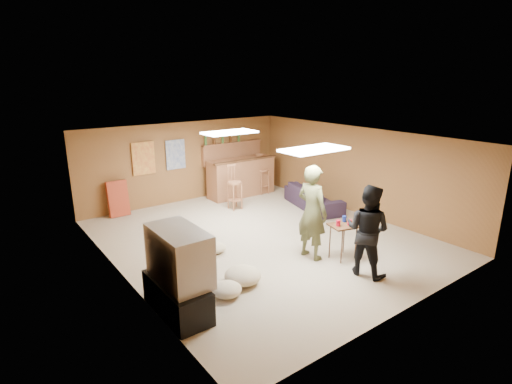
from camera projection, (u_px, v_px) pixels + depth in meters
ground at (261, 238)px, 8.69m from camera, size 7.00×7.00×0.00m
ceiling at (262, 137)px, 8.08m from camera, size 6.00×7.00×0.02m
wall_back at (185, 162)px, 11.08m from camera, size 6.00×0.02×2.20m
wall_front at (410, 243)px, 5.69m from camera, size 6.00×0.02×2.20m
wall_left at (119, 219)px, 6.67m from camera, size 0.02×7.00×2.20m
wall_right at (356, 170)px, 10.10m from camera, size 0.02×7.00×2.20m
tv_stand at (177, 297)px, 5.91m from camera, size 0.55×1.30×0.50m
dvd_box at (191, 298)px, 6.06m from camera, size 0.35×0.50×0.08m
tv_body at (179, 255)px, 5.77m from camera, size 0.60×1.10×0.80m
tv_screen at (198, 250)px, 5.95m from camera, size 0.02×0.95×0.65m
bar_counter at (241, 177)px, 11.67m from camera, size 2.00×0.60×1.10m
bar_lip at (246, 160)px, 11.33m from camera, size 2.10×0.12×0.05m
bar_shelf at (232, 143)px, 11.75m from camera, size 2.00×0.18×0.05m
bar_backing at (232, 153)px, 11.85m from camera, size 2.00×0.14×0.60m
poster_left at (144, 158)px, 10.30m from camera, size 0.60×0.03×0.85m
poster_right at (176, 154)px, 10.81m from camera, size 0.55×0.03×0.80m
folding_chair_stack at (118, 199)px, 9.97m from camera, size 0.50×0.26×0.91m
ceiling_panel_front at (314, 149)px, 6.93m from camera, size 1.20×0.60×0.04m
ceiling_panel_back at (230, 132)px, 9.01m from camera, size 1.20×0.60×0.04m
person_olive at (312, 212)px, 7.54m from camera, size 0.51×0.71×1.84m
person_black at (367, 230)px, 6.92m from camera, size 0.80×0.93×1.64m
sofa at (313, 197)px, 10.64m from camera, size 1.25×2.10×0.58m
tray_table at (343, 241)px, 7.66m from camera, size 0.62×0.54×0.68m
cup_red_near at (338, 223)px, 7.49m from camera, size 0.09×0.09×0.11m
cup_red_far at (349, 222)px, 7.53m from camera, size 0.09×0.09×0.11m
cup_blue at (344, 219)px, 7.71m from camera, size 0.10×0.10×0.11m
bar_stool_left at (235, 186)px, 10.42m from camera, size 0.50×0.50×1.29m
bar_stool_right at (263, 172)px, 11.82m from camera, size 0.53×0.53×1.31m
cushion_near_tv at (243, 276)px, 6.77m from camera, size 0.64×0.64×0.28m
cushion_mid at (215, 248)px, 7.98m from camera, size 0.47×0.47×0.19m
cushion_far at (227, 289)px, 6.39m from camera, size 0.56×0.56×0.22m
bottle_row at (223, 139)px, 11.50m from camera, size 1.20×0.08×0.26m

